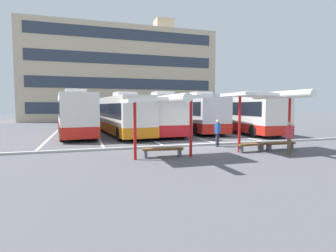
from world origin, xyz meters
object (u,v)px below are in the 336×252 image
Objects in this scene: coach_bus_1 at (121,115)px; waiting_passenger_0 at (289,136)px; waiting_shelter_1 at (269,97)px; bench_2 at (280,144)px; waiting_passenger_1 at (218,131)px; coach_bus_0 at (75,115)px; waiting_shelter_0 at (165,100)px; bench_1 at (251,146)px; coach_bus_3 at (196,114)px; bench_0 at (163,150)px; coach_bus_4 at (240,114)px; coach_bus_2 at (159,115)px.

coach_bus_1 is 7.29× the size of waiting_passenger_0.
bench_2 is at bearing 8.27° from waiting_shelter_1.
waiting_shelter_1 is at bearing -171.73° from bench_2.
waiting_passenger_0 is (0.44, -1.09, -1.98)m from waiting_shelter_1.
waiting_passenger_1 is (4.69, -8.75, -0.71)m from coach_bus_1.
coach_bus_1 is 7.48× the size of waiting_passenger_1.
coach_bus_0 is 12.66m from waiting_shelter_0.
bench_1 is at bearing 177.43° from bench_2.
coach_bus_1 reaches higher than bench_1.
bench_2 is 1.03× the size of waiting_passenger_0.
coach_bus_0 is 6.57× the size of bench_1.
bench_2 is (0.17, -11.42, -1.37)m from coach_bus_3.
coach_bus_3 reaches higher than coach_bus_1.
waiting_passenger_1 is at bearing 109.40° from bench_1.
coach_bus_3 is 2.37× the size of waiting_shelter_0.
coach_bus_1 is 11.20m from bench_0.
coach_bus_4 is at bearing 43.43° from bench_0.
waiting_shelter_0 is at bearing -176.15° from bench_2.
coach_bus_0 reaches higher than waiting_shelter_0.
coach_bus_4 is at bearing 65.66° from waiting_shelter_1.
waiting_passenger_0 is at bearing -59.10° from waiting_passenger_1.
coach_bus_3 is at bearing 86.38° from waiting_shelter_1.
waiting_shelter_1 is (5.82, 0.32, 0.25)m from waiting_shelter_0.
waiting_passenger_1 is (-6.15, -7.37, -0.78)m from coach_bus_4.
coach_bus_1 is 9.95m from waiting_passenger_1.
waiting_shelter_0 is (-6.55, -11.87, 0.99)m from coach_bus_3.
coach_bus_2 is 11.33m from waiting_shelter_1.
coach_bus_3 is 11.50m from bench_2.
coach_bus_3 is 5.20× the size of bench_0.
coach_bus_1 is (3.72, -0.33, -0.09)m from coach_bus_0.
bench_0 is (-10.28, -9.73, -1.37)m from coach_bus_4.
coach_bus_4 is at bearing -6.71° from coach_bus_0.
waiting_shelter_1 is (-4.45, -9.84, 1.23)m from coach_bus_4.
waiting_passenger_0 is (6.82, -12.32, -0.68)m from coach_bus_1.
waiting_passenger_0 is 1.03× the size of waiting_passenger_1.
coach_bus_1 is 1.06× the size of coach_bus_4.
coach_bus_0 is 1.05× the size of coach_bus_2.
coach_bus_0 is at bearing 129.82° from waiting_passenger_0.
bench_2 is (6.72, 0.02, -0.01)m from bench_0.
coach_bus_0 reaches higher than waiting_shelter_1.
coach_bus_0 is 6.58× the size of waiting_passenger_0.
coach_bus_2 reaches higher than bench_0.
bench_1 is 1.80m from bench_2.
coach_bus_3 is 13.25m from bench_0.
coach_bus_2 is 6.29× the size of bench_1.
coach_bus_0 is 2.53× the size of waiting_shelter_0.
waiting_shelter_1 is (-0.73, -11.55, 1.23)m from coach_bus_3.
bench_1 is at bearing 1.13° from bench_0.
coach_bus_3 is at bearing 2.57° from coach_bus_1.
coach_bus_4 reaches higher than waiting_passenger_1.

